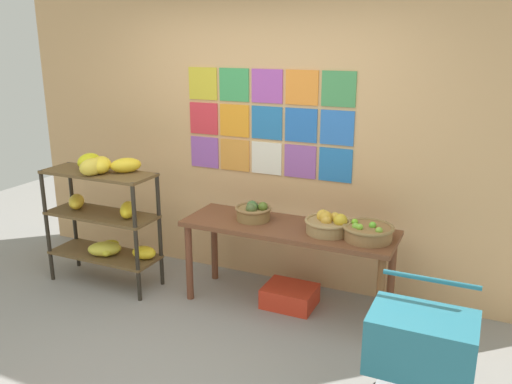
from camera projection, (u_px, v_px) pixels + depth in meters
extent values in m
plane|color=gray|center=(162.00, 374.00, 3.59)|extent=(9.41, 9.41, 0.00)
cube|color=tan|center=(266.00, 130.00, 4.71)|extent=(5.11, 0.06, 2.79)
cube|color=gold|center=(203.00, 84.00, 4.81)|extent=(0.29, 0.01, 0.29)
cube|color=#3FA459|center=(234.00, 85.00, 4.69)|extent=(0.29, 0.01, 0.29)
cube|color=#AB4EB2|center=(267.00, 86.00, 4.56)|extent=(0.29, 0.01, 0.29)
cube|color=orange|center=(302.00, 87.00, 4.43)|extent=(0.29, 0.01, 0.29)
cube|color=#449654|center=(339.00, 89.00, 4.31)|extent=(0.29, 0.01, 0.29)
cube|color=#E43441|center=(204.00, 118.00, 4.90)|extent=(0.29, 0.01, 0.29)
cube|color=orange|center=(234.00, 121.00, 4.78)|extent=(0.29, 0.01, 0.29)
cube|color=#2673B8|center=(267.00, 123.00, 4.65)|extent=(0.29, 0.01, 0.29)
cube|color=blue|center=(301.00, 125.00, 4.52)|extent=(0.29, 0.01, 0.29)
cube|color=blue|center=(337.00, 128.00, 4.40)|extent=(0.29, 0.01, 0.29)
cube|color=#9955B5|center=(205.00, 152.00, 4.99)|extent=(0.29, 0.01, 0.29)
cube|color=orange|center=(235.00, 155.00, 4.86)|extent=(0.29, 0.01, 0.29)
cube|color=white|center=(267.00, 158.00, 4.74)|extent=(0.29, 0.01, 0.29)
cube|color=#9856AB|center=(300.00, 162.00, 4.61)|extent=(0.29, 0.01, 0.29)
cube|color=#2774C1|center=(335.00, 165.00, 4.49)|extent=(0.29, 0.01, 0.29)
cylinder|color=#2B261D|center=(47.00, 226.00, 4.85)|extent=(0.04, 0.04, 1.05)
cylinder|color=#2B261D|center=(136.00, 243.00, 4.45)|extent=(0.04, 0.04, 1.05)
cylinder|color=#2B261D|center=(74.00, 215.00, 5.15)|extent=(0.04, 0.04, 1.05)
cylinder|color=#2B261D|center=(160.00, 230.00, 4.75)|extent=(0.04, 0.04, 1.05)
cube|color=brown|center=(105.00, 254.00, 4.87)|extent=(1.03, 0.38, 0.03)
ellipsoid|color=yellow|center=(105.00, 249.00, 4.79)|extent=(0.34, 0.30, 0.13)
ellipsoid|color=yellow|center=(144.00, 253.00, 4.73)|extent=(0.24, 0.18, 0.11)
ellipsoid|color=yellow|center=(105.00, 249.00, 4.82)|extent=(0.27, 0.25, 0.10)
ellipsoid|color=yellow|center=(108.00, 247.00, 4.86)|extent=(0.19, 0.26, 0.11)
cube|color=brown|center=(102.00, 215.00, 4.76)|extent=(1.03, 0.38, 0.02)
ellipsoid|color=yellow|center=(128.00, 210.00, 4.64)|extent=(0.25, 0.31, 0.14)
ellipsoid|color=yellow|center=(76.00, 201.00, 4.89)|extent=(0.26, 0.29, 0.13)
cube|color=brown|center=(98.00, 173.00, 4.66)|extent=(1.03, 0.38, 0.02)
ellipsoid|color=yellow|center=(126.00, 165.00, 4.62)|extent=(0.29, 0.30, 0.13)
ellipsoid|color=yellow|center=(89.00, 161.00, 4.72)|extent=(0.18, 0.25, 0.15)
ellipsoid|color=yellow|center=(101.00, 165.00, 4.59)|extent=(0.27, 0.30, 0.15)
ellipsoid|color=yellow|center=(92.00, 167.00, 4.52)|extent=(0.20, 0.26, 0.15)
cube|color=brown|center=(288.00, 228.00, 4.31)|extent=(1.74, 0.57, 0.04)
cylinder|color=brown|center=(189.00, 262.00, 4.54)|extent=(0.06, 0.06, 0.68)
cylinder|color=brown|center=(380.00, 300.00, 3.89)|extent=(0.06, 0.06, 0.68)
cylinder|color=brown|center=(214.00, 245.00, 4.93)|extent=(0.06, 0.06, 0.68)
cylinder|color=brown|center=(391.00, 276.00, 4.28)|extent=(0.06, 0.06, 0.68)
cylinder|color=olive|center=(253.00, 214.00, 4.44)|extent=(0.28, 0.28, 0.10)
torus|color=olive|center=(253.00, 208.00, 4.42)|extent=(0.31, 0.31, 0.03)
sphere|color=#4A5C2E|center=(251.00, 209.00, 4.38)|extent=(0.09, 0.09, 0.09)
sphere|color=#506821|center=(263.00, 207.00, 4.39)|extent=(0.08, 0.08, 0.08)
sphere|color=#406634|center=(252.00, 206.00, 4.41)|extent=(0.09, 0.09, 0.09)
sphere|color=#497032|center=(253.00, 208.00, 4.38)|extent=(0.07, 0.07, 0.07)
sphere|color=#425937|center=(254.00, 206.00, 4.43)|extent=(0.07, 0.07, 0.07)
cylinder|color=#9F7E4E|center=(328.00, 227.00, 4.14)|extent=(0.34, 0.34, 0.10)
torus|color=#A18150|center=(328.00, 221.00, 4.13)|extent=(0.36, 0.36, 0.03)
sphere|color=gold|center=(326.00, 221.00, 4.10)|extent=(0.08, 0.08, 0.08)
sphere|color=gold|center=(323.00, 216.00, 4.18)|extent=(0.10, 0.10, 0.10)
sphere|color=gold|center=(326.00, 217.00, 4.13)|extent=(0.11, 0.11, 0.11)
sphere|color=gold|center=(340.00, 220.00, 4.07)|extent=(0.11, 0.11, 0.11)
sphere|color=gold|center=(335.00, 218.00, 4.15)|extent=(0.09, 0.09, 0.09)
cylinder|color=olive|center=(368.00, 233.00, 4.00)|extent=(0.36, 0.36, 0.10)
torus|color=olive|center=(368.00, 227.00, 3.99)|extent=(0.39, 0.39, 0.03)
sphere|color=#6ECD37|center=(373.00, 225.00, 3.99)|extent=(0.06, 0.06, 0.06)
sphere|color=#81CD39|center=(360.00, 227.00, 3.95)|extent=(0.05, 0.05, 0.05)
sphere|color=#7FC13C|center=(356.00, 226.00, 3.99)|extent=(0.06, 0.06, 0.06)
sphere|color=#7CD32C|center=(355.00, 222.00, 4.07)|extent=(0.05, 0.05, 0.05)
sphere|color=#86BF3F|center=(379.00, 231.00, 3.90)|extent=(0.05, 0.05, 0.05)
cube|color=red|center=(290.00, 296.00, 4.49)|extent=(0.43, 0.34, 0.17)
cube|color=teal|center=(421.00, 342.00, 3.02)|extent=(0.59, 0.40, 0.34)
cylinder|color=teal|center=(431.00, 280.00, 3.14)|extent=(0.56, 0.03, 0.03)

